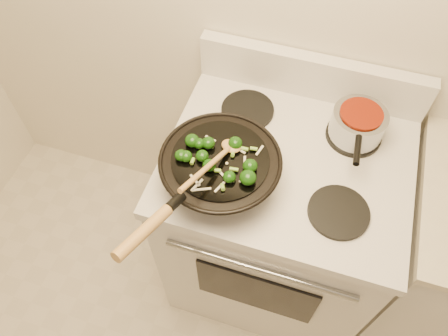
% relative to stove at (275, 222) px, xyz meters
% --- Properties ---
extents(stove, '(0.78, 0.67, 1.08)m').
position_rel_stove_xyz_m(stove, '(0.00, 0.00, 0.00)').
color(stove, silver).
rests_on(stove, ground).
extents(wok, '(0.35, 0.58, 0.21)m').
position_rel_stove_xyz_m(wok, '(-0.18, -0.16, 0.52)').
color(wok, black).
rests_on(wok, stove).
extents(stirfry, '(0.24, 0.21, 0.04)m').
position_rel_stove_xyz_m(stirfry, '(-0.19, -0.16, 0.59)').
color(stirfry, '#113609').
rests_on(stirfry, wok).
extents(wooden_spoon, '(0.10, 0.26, 0.10)m').
position_rel_stove_xyz_m(wooden_spoon, '(-0.18, -0.18, 0.60)').
color(wooden_spoon, '#A77C42').
rests_on(wooden_spoon, wok).
extents(saucepan, '(0.17, 0.28, 0.10)m').
position_rel_stove_xyz_m(saucepan, '(0.18, 0.15, 0.51)').
color(saucepan, '#989BA0').
rests_on(saucepan, stove).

